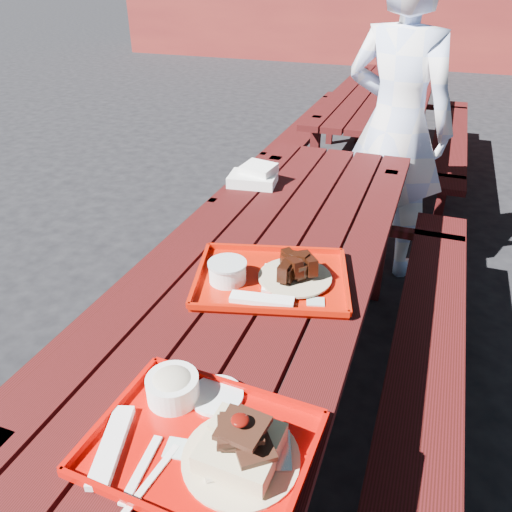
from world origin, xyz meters
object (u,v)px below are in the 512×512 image
picnic_table_far (379,114)px  far_tray (269,277)px  picnic_table_near (270,297)px  near_tray (206,429)px  person (396,127)px

picnic_table_far → far_tray: far_tray is taller
picnic_table_near → near_tray: near_tray is taller
near_tray → far_tray: near_tray is taller
far_tray → person: size_ratio=0.32×
near_tray → picnic_table_near: bearing=99.1°
far_tray → person: person is taller
near_tray → far_tray: 0.62m
picnic_table_near → person: (0.26, 1.37, 0.30)m
picnic_table_near → person: 1.43m
near_tray → person: person is taller
person → picnic_table_far: bearing=-61.0°
far_tray → person: 1.57m
near_tray → far_tray: (-0.07, 0.62, -0.01)m
picnic_table_far → picnic_table_near: bearing=-90.0°
picnic_table_far → person: size_ratio=1.40×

